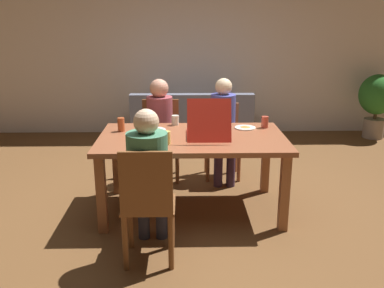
{
  "coord_description": "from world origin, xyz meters",
  "views": [
    {
      "loc": [
        -0.08,
        -3.9,
        1.87
      ],
      "look_at": [
        0.0,
        0.1,
        0.66
      ],
      "focal_mm": 39.58,
      "sensor_mm": 36.0,
      "label": 1
    }
  ],
  "objects": [
    {
      "name": "drinking_glass_2",
      "position": [
        -0.17,
        0.44,
        0.82
      ],
      "size": [
        0.08,
        0.08,
        0.1
      ],
      "primitive_type": "cylinder",
      "color": "silver",
      "rests_on": "dining_table"
    },
    {
      "name": "person_1",
      "position": [
        -0.36,
        0.81,
        0.7
      ],
      "size": [
        0.3,
        0.53,
        1.2
      ],
      "color": "#3F3C3A",
      "rests_on": "ground"
    },
    {
      "name": "pizza_box_0",
      "position": [
        0.15,
        -0.03,
        0.82
      ],
      "size": [
        0.4,
        0.52,
        0.4
      ],
      "color": "red",
      "rests_on": "dining_table"
    },
    {
      "name": "person_0",
      "position": [
        -0.36,
        -0.82,
        0.71
      ],
      "size": [
        0.31,
        0.53,
        1.23
      ],
      "color": "#323445",
      "rests_on": "ground"
    },
    {
      "name": "chair_0",
      "position": [
        -0.36,
        -0.97,
        0.51
      ],
      "size": [
        0.41,
        0.39,
        0.96
      ],
      "color": "brown",
      "rests_on": "ground"
    },
    {
      "name": "person_2",
      "position": [
        0.38,
        0.84,
        0.7
      ],
      "size": [
        0.29,
        0.5,
        1.2
      ],
      "color": "#3F2B47",
      "rests_on": "ground"
    },
    {
      "name": "dining_table",
      "position": [
        0.0,
        0.0,
        0.68
      ],
      "size": [
        1.79,
        1.05,
        0.77
      ],
      "color": "brown",
      "rests_on": "ground"
    },
    {
      "name": "potted_plant",
      "position": [
        2.96,
        2.59,
        0.63
      ],
      "size": [
        0.57,
        0.57,
        1.01
      ],
      "color": "gray",
      "rests_on": "ground"
    },
    {
      "name": "ground_plane",
      "position": [
        0.0,
        0.0,
        0.0
      ],
      "size": [
        20.0,
        20.0,
        0.0
      ],
      "primitive_type": "plane",
      "color": "brown"
    },
    {
      "name": "drinking_glass_1",
      "position": [
        -0.24,
        -0.25,
        0.83
      ],
      "size": [
        0.07,
        0.07,
        0.12
      ],
      "primitive_type": "cylinder",
      "color": "#E3C85E",
      "rests_on": "dining_table"
    },
    {
      "name": "drinking_glass_0",
      "position": [
        -0.71,
        0.2,
        0.84
      ],
      "size": [
        0.07,
        0.07,
        0.14
      ],
      "primitive_type": "cylinder",
      "color": "#B44E27",
      "rests_on": "dining_table"
    },
    {
      "name": "chair_2",
      "position": [
        0.38,
        0.98,
        0.48
      ],
      "size": [
        0.43,
        0.39,
        0.87
      ],
      "color": "#985832",
      "rests_on": "ground"
    },
    {
      "name": "plate_0",
      "position": [
        0.55,
        0.29,
        0.78
      ],
      "size": [
        0.21,
        0.21,
        0.03
      ],
      "color": "white",
      "rests_on": "dining_table"
    },
    {
      "name": "drinking_glass_3",
      "position": [
        0.76,
        0.31,
        0.83
      ],
      "size": [
        0.07,
        0.07,
        0.12
      ],
      "primitive_type": "cylinder",
      "color": "#B84534",
      "rests_on": "dining_table"
    },
    {
      "name": "back_wall",
      "position": [
        0.0,
        3.06,
        1.47
      ],
      "size": [
        7.79,
        0.12,
        2.94
      ],
      "primitive_type": "cube",
      "color": "silver",
      "rests_on": "ground"
    },
    {
      "name": "plate_1",
      "position": [
        -0.38,
        0.21,
        0.78
      ],
      "size": [
        0.24,
        0.24,
        0.03
      ],
      "color": "white",
      "rests_on": "dining_table"
    },
    {
      "name": "chair_1",
      "position": [
        -0.36,
        0.96,
        0.51
      ],
      "size": [
        0.46,
        0.42,
        0.92
      ],
      "color": "brown",
      "rests_on": "ground"
    },
    {
      "name": "couch",
      "position": [
        0.04,
        2.3,
        0.29
      ],
      "size": [
        1.76,
        0.83,
        0.82
      ],
      "color": "slate",
      "rests_on": "ground"
    }
  ]
}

